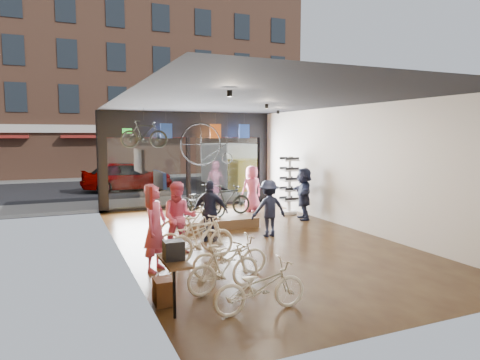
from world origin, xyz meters
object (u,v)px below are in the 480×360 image
hung_bike (144,134)px  floor_bike_3 (201,239)px  box_truck (236,166)px  customer_0 (155,227)px  customer_1 (179,218)px  penny_farthing (209,145)px  display_platform (214,220)px  floor_bike_5 (190,224)px  customer_3 (269,208)px  floor_bike_0 (260,287)px  display_bike_mid (227,200)px  floor_bike_4 (190,236)px  display_bike_right (198,200)px  display_bike_left (200,206)px  customer_5 (304,193)px  floor_bike_2 (230,256)px  floor_bike_1 (224,267)px  street_car (127,176)px  customer_4 (252,189)px  customer_2 (210,211)px  sunglasses_rack (289,185)px

hung_bike → floor_bike_3: bearing=-162.9°
box_truck → customer_0: box_truck is taller
customer_1 → penny_farthing: size_ratio=0.88×
display_platform → customer_0: (-2.72, -3.90, 0.79)m
box_truck → floor_bike_5: (-5.85, -10.66, -0.71)m
customer_3 → floor_bike_0: bearing=62.3°
floor_bike_0 → customer_1: customer_1 is taller
display_bike_mid → customer_0: 4.95m
box_truck → floor_bike_4: bearing=-117.7°
floor_bike_3 → customer_3: customer_3 is taller
floor_bike_0 → display_bike_right: display_bike_right is taller
display_bike_mid → display_bike_right: display_bike_mid is taller
display_bike_right → penny_farthing: 2.87m
floor_bike_4 → display_bike_left: size_ratio=0.98×
display_bike_mid → customer_3: customer_3 is taller
display_bike_left → hung_bike: bearing=34.1°
display_platform → customer_5: bearing=-5.3°
display_platform → hung_bike: size_ratio=1.52×
box_truck → floor_bike_2: box_truck is taller
box_truck → floor_bike_1: size_ratio=3.98×
floor_bike_2 → customer_1: size_ratio=0.90×
street_car → floor_bike_4: size_ratio=2.88×
street_car → customer_0: size_ratio=2.46×
floor_bike_0 → display_bike_right: 7.50m
customer_1 → customer_5: 5.66m
floor_bike_4 → customer_5: customer_5 is taller
street_car → display_bike_left: (0.68, -10.18, -0.06)m
floor_bike_1 → floor_bike_4: 2.82m
floor_bike_5 → customer_4: customer_4 is taller
street_car → display_bike_right: street_car is taller
floor_bike_4 → customer_5: size_ratio=0.89×
floor_bike_3 → display_bike_mid: (2.06, 3.59, 0.26)m
display_bike_left → customer_2: 1.64m
display_bike_mid → customer_0: size_ratio=0.89×
floor_bike_1 → floor_bike_2: (0.43, 0.79, -0.04)m
floor_bike_4 → sunglasses_rack: bearing=-52.0°
display_platform → customer_2: bearing=-112.2°
sunglasses_rack → penny_farthing: (-2.45, 1.83, 1.44)m
floor_bike_0 → penny_farthing: bearing=-13.5°
box_truck → floor_bike_2: bearing=-113.3°
floor_bike_3 → hung_bike: (-0.17, 5.69, 2.39)m
display_bike_mid → customer_3: 2.05m
floor_bike_5 → customer_2: (0.55, -0.14, 0.34)m
floor_bike_1 → penny_farthing: 8.93m
customer_2 → floor_bike_3: bearing=99.9°
display_platform → customer_1: 3.46m
floor_bike_1 → display_bike_left: display_bike_left is taller
floor_bike_4 → customer_4: customer_4 is taller
customer_3 → floor_bike_1: bearing=53.4°
street_car → customer_5: customer_5 is taller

